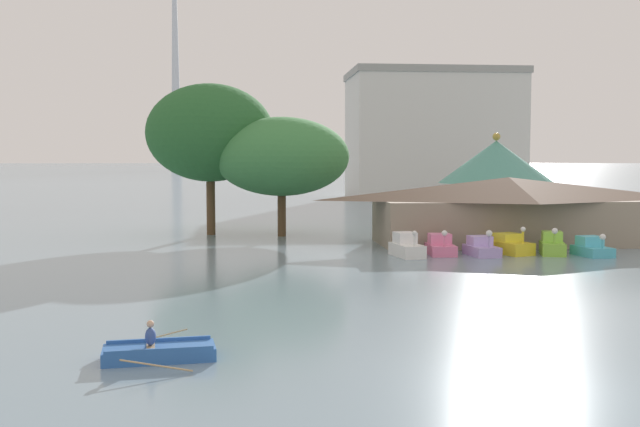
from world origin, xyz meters
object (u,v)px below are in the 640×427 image
Objects in this scene: pedal_boat_lime at (552,245)px; background_building_block at (432,135)px; green_roof_pavilion at (496,176)px; pedal_boat_lavender at (481,248)px; pedal_boat_yellow at (510,245)px; pedal_boat_cyan at (592,248)px; rowboat_with_rower at (159,352)px; pedal_boat_white at (407,247)px; pedal_boat_pink at (440,246)px; shoreline_tree_mid at (282,157)px; boathouse at (508,209)px; shoreline_tree_tall_left at (210,133)px; distant_broadcast_tower at (175,6)px.

pedal_boat_lime is 0.11× the size of background_building_block.
pedal_boat_lime is 0.27× the size of green_roof_pavilion.
pedal_boat_lime is at bearing 85.72° from pedal_boat_lavender.
pedal_boat_cyan is (4.62, -1.47, -0.04)m from pedal_boat_yellow.
rowboat_with_rower is 31.94m from pedal_boat_cyan.
pedal_boat_white is at bearing -102.19° from pedal_boat_cyan.
pedal_boat_pink is at bearing -79.38° from pedal_boat_lime.
green_roof_pavilion reaches higher than rowboat_with_rower.
boathouse is at bearing -23.42° from shoreline_tree_mid.
pedal_boat_lavender is 68.60m from background_building_block.
rowboat_with_rower is 37.55m from shoreline_tree_tall_left.
background_building_block reaches higher than pedal_boat_lime.
rowboat_with_rower is 0.35× the size of shoreline_tree_mid.
green_roof_pavilion is at bearing 144.41° from pedal_boat_yellow.
pedal_boat_white is 1.13× the size of pedal_boat_lime.
shoreline_tree_tall_left reaches higher than pedal_boat_pink.
rowboat_with_rower is 35.94m from shoreline_tree_mid.
pedal_boat_cyan is 23.52m from shoreline_tree_mid.
pedal_boat_cyan is (23.59, 21.53, 0.25)m from rowboat_with_rower.
distant_broadcast_tower reaches higher than pedal_boat_yellow.
shoreline_tree_tall_left reaches higher than pedal_boat_yellow.
boathouse is 15.38m from green_roof_pavilion.
pedal_boat_pink is at bearing -107.38° from pedal_boat_cyan.
pedal_boat_yellow reaches higher than pedal_boat_lavender.
pedal_boat_pink is at bearing -110.17° from pedal_boat_yellow.
green_roof_pavilion is 0.05× the size of distant_broadcast_tower.
shoreline_tree_tall_left is (-19.25, 13.75, 7.42)m from pedal_boat_yellow.
background_building_block is at bearing 169.44° from pedal_boat_pink.
green_roof_pavilion is 46.54m from background_building_block.
shoreline_tree_mid is (-18.39, 13.54, 5.63)m from pedal_boat_cyan.
shoreline_tree_tall_left is at bearing -148.35° from pedal_boat_white.
shoreline_tree_tall_left is (-14.81, 13.70, 7.43)m from pedal_boat_pink.
shoreline_tree_mid is at bearing -157.79° from green_roof_pavilion.
pedal_boat_lavender is (2.37, -0.73, -0.03)m from pedal_boat_pink.
pedal_boat_lavender is (4.66, -0.07, -0.09)m from pedal_boat_white.
boathouse is at bearing -80.66° from distant_broadcast_tower.
pedal_boat_white is at bearing -144.86° from boathouse.
pedal_boat_yellow is 5.95m from boathouse.
pedal_boat_pink is 68.39m from background_building_block.
shoreline_tree_tall_left is 0.47× the size of background_building_block.
shoreline_tree_mid is (-9.33, 12.02, 5.59)m from pedal_boat_pink.
boathouse is (6.18, 5.30, 1.93)m from pedal_boat_pink.
shoreline_tree_tall_left reaches higher than green_roof_pavilion.
background_building_block is 282.39m from distant_broadcast_tower.
pedal_boat_white is 1.15× the size of pedal_boat_pink.
pedal_boat_lime is 0.23× the size of shoreline_tree_tall_left.
pedal_boat_pink is 0.01× the size of distant_broadcast_tower.
pedal_boat_cyan is 21.91m from green_roof_pavilion.
boathouse is 1.88× the size of shoreline_tree_mid.
pedal_boat_cyan is 0.11× the size of background_building_block.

